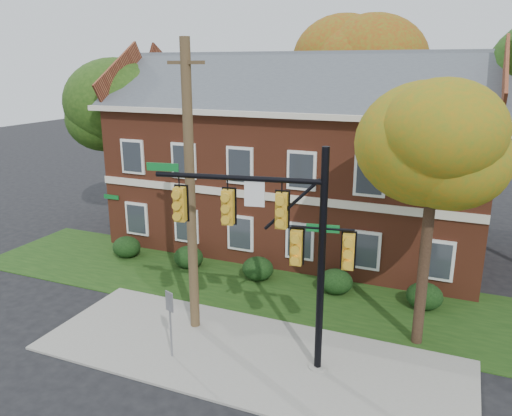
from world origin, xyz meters
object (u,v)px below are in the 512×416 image
at_px(traffic_signal, 279,235).
at_px(hedge_left, 189,257).
at_px(apartment_building, 297,150).
at_px(tree_near_right, 443,150).
at_px(hedge_far_left, 127,247).
at_px(hedge_right, 336,281).
at_px(hedge_far_right, 424,296).
at_px(tree_left_rear, 124,111).
at_px(sign_post, 170,314).
at_px(hedge_center, 258,269).
at_px(utility_pole, 190,191).
at_px(tree_far_rear, 359,70).

bearing_deg(traffic_signal, hedge_left, 128.53).
bearing_deg(hedge_left, apartment_building, 56.33).
distance_m(apartment_building, tree_near_right, 10.97).
distance_m(hedge_far_left, hedge_right, 10.50).
distance_m(hedge_far_left, hedge_far_right, 14.00).
distance_m(apartment_building, tree_left_rear, 9.94).
relative_size(hedge_left, sign_post, 0.60).
bearing_deg(sign_post, hedge_center, 108.71).
bearing_deg(apartment_building, utility_pole, -92.88).
distance_m(hedge_center, hedge_right, 3.50).
xyz_separation_m(hedge_left, sign_post, (3.30, -6.74, 1.07)).
height_order(apartment_building, hedge_right, apartment_building).
xyz_separation_m(traffic_signal, utility_pole, (-3.58, 1.10, 0.72)).
xyz_separation_m(traffic_signal, sign_post, (-3.29, -0.95, -2.76)).
xyz_separation_m(apartment_building, tree_far_rear, (1.34, 7.84, 3.86)).
distance_m(hedge_right, utility_pole, 7.66).
relative_size(apartment_building, hedge_left, 13.43).
relative_size(hedge_left, tree_far_rear, 0.12).
bearing_deg(traffic_signal, tree_left_rear, 132.11).
bearing_deg(tree_far_rear, hedge_right, -80.64).
bearing_deg(hedge_right, hedge_center, 180.00).
xyz_separation_m(hedge_far_left, hedge_far_right, (14.00, 0.00, 0.00)).
bearing_deg(sign_post, apartment_building, 109.46).
xyz_separation_m(apartment_building, tree_left_rear, (-9.73, -1.12, 1.69)).
xyz_separation_m(hedge_center, hedge_right, (3.50, 0.00, 0.00)).
xyz_separation_m(hedge_far_left, hedge_right, (10.50, 0.00, 0.00)).
xyz_separation_m(hedge_center, traffic_signal, (3.08, -5.80, 3.82)).
distance_m(hedge_right, tree_left_rear, 15.17).
bearing_deg(tree_far_rear, traffic_signal, -84.74).
relative_size(hedge_center, tree_near_right, 0.16).
relative_size(tree_near_right, utility_pole, 0.86).
bearing_deg(tree_left_rear, tree_near_right, -22.36).
distance_m(tree_near_right, tree_left_rear, 18.33).
bearing_deg(tree_far_rear, sign_post, -94.45).
bearing_deg(hedge_left, hedge_far_left, 180.00).
bearing_deg(apartment_building, hedge_right, -56.33).
height_order(hedge_right, tree_far_rear, tree_far_rear).
bearing_deg(hedge_right, traffic_signal, -94.12).
bearing_deg(traffic_signal, sign_post, -174.03).
bearing_deg(hedge_far_left, tree_far_rear, 57.50).
height_order(hedge_far_left, tree_far_rear, tree_far_rear).
distance_m(tree_far_rear, sign_post, 21.18).
height_order(tree_near_right, tree_left_rear, tree_left_rear).
bearing_deg(tree_near_right, hedge_far_right, 94.52).
distance_m(apartment_building, sign_post, 12.47).
xyz_separation_m(hedge_left, utility_pole, (3.00, -4.70, 4.54)).
height_order(traffic_signal, utility_pole, utility_pole).
bearing_deg(tree_left_rear, hedge_right, -17.37).
relative_size(apartment_building, tree_far_rear, 1.63).
height_order(hedge_left, traffic_signal, traffic_signal).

